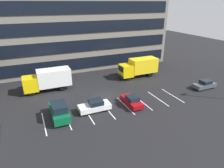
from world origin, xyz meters
TOP-DOWN VIEW (x-y plane):
  - ground_plane at (0.00, 0.00)m, footprint 120.00×120.00m
  - office_building at (0.00, 17.95)m, footprint 41.24×11.04m
  - lot_markings at (0.00, -4.21)m, footprint 19.74×5.40m
  - box_truck_yellow_all at (9.31, 5.50)m, footprint 7.76×2.57m
  - box_truck_yellow at (-7.82, 5.73)m, footprint 7.70×2.55m
  - sedan_maroon at (2.31, -4.40)m, footprint 1.72×4.12m
  - sedan_white at (-3.06, -3.76)m, footprint 4.34×1.82m
  - sedan_charcoal at (16.67, -4.10)m, footprint 4.01×1.68m
  - suv_forest at (-7.78, -3.75)m, footprint 2.00×4.72m

SIDE VIEW (x-z plane):
  - ground_plane at x=0.00m, z-range 0.00..0.00m
  - lot_markings at x=0.00m, z-range 0.00..0.01m
  - sedan_charcoal at x=16.67m, z-range -0.04..1.40m
  - sedan_maroon at x=2.31m, z-range -0.04..1.43m
  - sedan_white at x=-3.06m, z-range -0.04..1.51m
  - suv_forest at x=-7.78m, z-range -0.04..2.10m
  - box_truck_yellow at x=-7.82m, z-range 0.22..3.79m
  - box_truck_yellow_all at x=9.31m, z-range 0.23..3.82m
  - office_building at x=0.00m, z-range 0.00..14.40m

